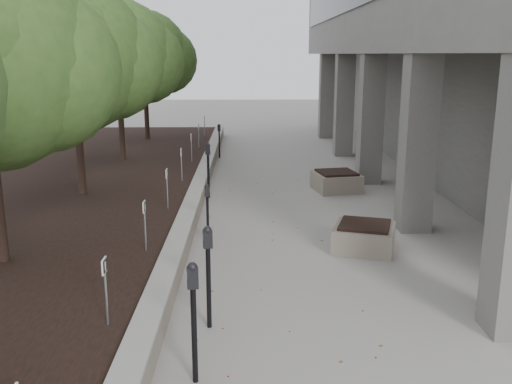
{
  "coord_description": "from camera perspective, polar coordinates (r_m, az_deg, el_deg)",
  "views": [
    {
      "loc": [
        -0.44,
        -6.58,
        3.98
      ],
      "look_at": [
        -0.25,
        6.15,
        0.87
      ],
      "focal_mm": 39.7,
      "sensor_mm": 36.0,
      "label": 1
    }
  ],
  "objects": [
    {
      "name": "parking_meter_1",
      "position": [
        7.11,
        -6.27,
        -13.02
      ],
      "size": [
        0.18,
        0.14,
        1.59
      ],
      "primitive_type": null,
      "rotation": [
        0.0,
        0.0,
        0.19
      ],
      "color": "black",
      "rests_on": "ground"
    },
    {
      "name": "ground",
      "position": [
        7.7,
        2.65,
        -17.41
      ],
      "size": [
        90.0,
        90.0,
        0.0
      ],
      "primitive_type": "plane",
      "color": "gray",
      "rests_on": "ground"
    },
    {
      "name": "parking_sign_8",
      "position": [
        25.35,
        -5.22,
        6.62
      ],
      "size": [
        0.04,
        0.22,
        0.96
      ],
      "primitive_type": null,
      "color": "black",
      "rests_on": "planting_bed"
    },
    {
      "name": "parking_sign_6",
      "position": [
        19.43,
        -6.52,
        4.43
      ],
      "size": [
        0.04,
        0.22,
        0.96
      ],
      "primitive_type": null,
      "color": "black",
      "rests_on": "planting_bed"
    },
    {
      "name": "parking_sign_5",
      "position": [
        16.49,
        -7.51,
        2.75
      ],
      "size": [
        0.04,
        0.22,
        0.96
      ],
      "primitive_type": null,
      "color": "black",
      "rests_on": "planting_bed"
    },
    {
      "name": "parking_sign_4",
      "position": [
        13.58,
        -8.93,
        0.33
      ],
      "size": [
        0.04,
        0.22,
        0.96
      ],
      "primitive_type": null,
      "color": "black",
      "rests_on": "planting_bed"
    },
    {
      "name": "crabapple_tree_4",
      "position": [
        20.08,
        -13.66,
        10.88
      ],
      "size": [
        4.6,
        4.0,
        5.44
      ],
      "primitive_type": null,
      "color": "#30521F",
      "rests_on": "planting_bed"
    },
    {
      "name": "planter_back",
      "position": [
        17.09,
        8.1,
        1.11
      ],
      "size": [
        1.48,
        1.48,
        0.59
      ],
      "primitive_type": null,
      "rotation": [
        0.0,
        0.0,
        0.2
      ],
      "color": "gray",
      "rests_on": "ground"
    },
    {
      "name": "retaining_wall",
      "position": [
        16.08,
        -5.78,
        0.23
      ],
      "size": [
        0.39,
        26.0,
        0.5
      ],
      "primitive_type": null,
      "color": "gray",
      "rests_on": "ground"
    },
    {
      "name": "parking_meter_4",
      "position": [
        16.01,
        -4.83,
        2.17
      ],
      "size": [
        0.17,
        0.13,
        1.58
      ],
      "primitive_type": null,
      "rotation": [
        0.0,
        0.0,
        -0.09
      ],
      "color": "black",
      "rests_on": "ground"
    },
    {
      "name": "crabapple_tree_5",
      "position": [
        24.98,
        -11.15,
        11.48
      ],
      "size": [
        4.6,
        4.0,
        5.44
      ],
      "primitive_type": null,
      "color": "#30521F",
      "rests_on": "planting_bed"
    },
    {
      "name": "planting_bed",
      "position": [
        16.81,
        -18.36,
        0.01
      ],
      "size": [
        7.0,
        26.0,
        0.4
      ],
      "primitive_type": "cube",
      "color": "black",
      "rests_on": "ground"
    },
    {
      "name": "parking_sign_3",
      "position": [
        10.72,
        -11.11,
        -3.38
      ],
      "size": [
        0.04,
        0.22,
        0.96
      ],
      "primitive_type": null,
      "color": "black",
      "rests_on": "planting_bed"
    },
    {
      "name": "parking_meter_5",
      "position": [
        22.36,
        -3.72,
        5.16
      ],
      "size": [
        0.15,
        0.11,
        1.34
      ],
      "primitive_type": null,
      "rotation": [
        0.0,
        0.0,
        -0.16
      ],
      "color": "black",
      "rests_on": "ground"
    },
    {
      "name": "parking_sign_7",
      "position": [
        22.38,
        -5.78,
        5.67
      ],
      "size": [
        0.04,
        0.22,
        0.96
      ],
      "primitive_type": null,
      "color": "black",
      "rests_on": "planting_bed"
    },
    {
      "name": "berry_scatter",
      "position": [
        12.25,
        0.77,
        -5.2
      ],
      "size": [
        3.3,
        14.1,
        0.02
      ],
      "primitive_type": null,
      "color": "maroon",
      "rests_on": "ground"
    },
    {
      "name": "crabapple_tree_3",
      "position": [
        15.24,
        -17.76,
        9.83
      ],
      "size": [
        4.6,
        4.0,
        5.44
      ],
      "primitive_type": null,
      "color": "#30521F",
      "rests_on": "planting_bed"
    },
    {
      "name": "parking_sign_2",
      "position": [
        7.96,
        -14.89,
        -9.71
      ],
      "size": [
        0.04,
        0.22,
        0.96
      ],
      "primitive_type": null,
      "color": "black",
      "rests_on": "planting_bed"
    },
    {
      "name": "parking_meter_3",
      "position": [
        12.33,
        -4.9,
        -2.09
      ],
      "size": [
        0.14,
        0.11,
        1.27
      ],
      "primitive_type": null,
      "rotation": [
        0.0,
        0.0,
        0.18
      ],
      "color": "black",
      "rests_on": "ground"
    },
    {
      "name": "planter_front",
      "position": [
        12.05,
        10.84,
        -4.41
      ],
      "size": [
        1.52,
        1.52,
        0.56
      ],
      "primitive_type": null,
      "rotation": [
        0.0,
        0.0,
        -0.3
      ],
      "color": "gray",
      "rests_on": "ground"
    },
    {
      "name": "parking_meter_2",
      "position": [
        8.42,
        -4.81,
        -8.59
      ],
      "size": [
        0.18,
        0.14,
        1.58
      ],
      "primitive_type": null,
      "rotation": [
        0.0,
        0.0,
        0.2
      ],
      "color": "black",
      "rests_on": "ground"
    }
  ]
}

